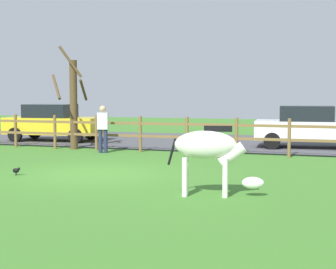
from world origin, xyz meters
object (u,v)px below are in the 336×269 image
object	(u,v)px
parked_car_white	(309,126)
parked_car_yellow	(53,122)
crow_on_grass	(16,170)
visitor_near_fence	(103,127)
zebra	(210,150)
bare_tree	(73,102)

from	to	relation	value
parked_car_white	parked_car_yellow	distance (m)	10.54
crow_on_grass	visitor_near_fence	xyz separation A→B (m)	(-0.07, 5.19, 0.78)
visitor_near_fence	zebra	bearing A→B (deg)	-49.56
bare_tree	zebra	distance (m)	9.77
parked_car_white	bare_tree	bearing A→B (deg)	-161.42
bare_tree	visitor_near_fence	xyz separation A→B (m)	(1.54, -0.72, -0.85)
zebra	visitor_near_fence	xyz separation A→B (m)	(-5.29, 6.21, -0.02)
bare_tree	parked_car_white	size ratio (longest dim) A/B	0.91
zebra	crow_on_grass	bearing A→B (deg)	168.97
bare_tree	parked_car_yellow	distance (m)	3.39
crow_on_grass	visitor_near_fence	world-z (taller)	visitor_near_fence
bare_tree	parked_car_white	bearing A→B (deg)	18.58
parked_car_white	parked_car_yellow	world-z (taller)	same
visitor_near_fence	bare_tree	bearing A→B (deg)	154.97
parked_car_white	crow_on_grass	bearing A→B (deg)	-127.48
bare_tree	zebra	bearing A→B (deg)	-45.39
parked_car_white	visitor_near_fence	xyz separation A→B (m)	(-6.74, -3.50, 0.06)
bare_tree	crow_on_grass	world-z (taller)	bare_tree
parked_car_yellow	visitor_near_fence	size ratio (longest dim) A/B	2.52
parked_car_yellow	visitor_near_fence	distance (m)	4.89
bare_tree	crow_on_grass	xyz separation A→B (m)	(1.61, -5.91, -1.63)
crow_on_grass	parked_car_white	distance (m)	10.98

